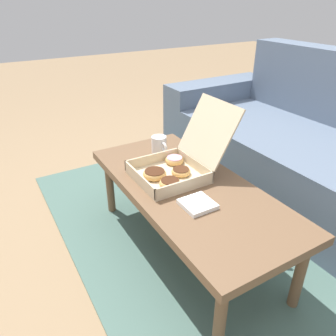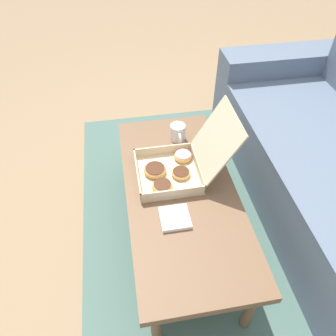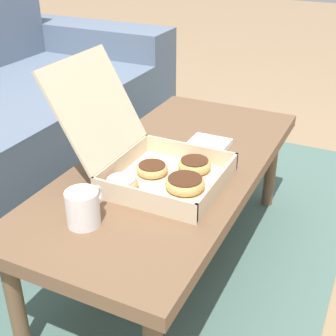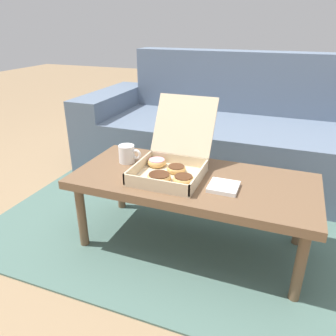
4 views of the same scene
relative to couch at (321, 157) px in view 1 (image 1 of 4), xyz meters
The scene contains 7 objects.
ground_plane 0.88m from the couch, 90.00° to the right, with size 12.00×12.00×0.00m, color #937756.
area_rug 0.60m from the couch, 90.00° to the right, with size 2.26×1.90×0.01m, color #4C6B60.
couch is the anchor object (origin of this frame).
coffee_table 0.96m from the couch, 90.00° to the right, with size 1.13×0.52×0.39m.
pastry_box 0.98m from the couch, 96.53° to the right, with size 0.31×0.45×0.33m.
coffee_mug 0.99m from the couch, 112.33° to the right, with size 0.12×0.08×0.09m.
napkin_stack 1.04m from the couch, 81.22° to the right, with size 0.13×0.13×0.02m.
Camera 1 is at (1.05, -0.85, 1.16)m, focal length 35.00 mm.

